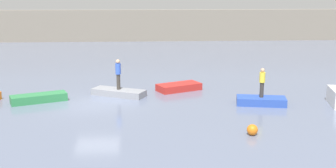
{
  "coord_description": "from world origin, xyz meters",
  "views": [
    {
      "loc": [
        2.66,
        -23.52,
        6.4
      ],
      "look_at": [
        4.2,
        2.67,
        0.49
      ],
      "focal_mm": 45.96,
      "sensor_mm": 36.0,
      "label": 1
    }
  ],
  "objects": [
    {
      "name": "person_blue_shirt",
      "position": [
        1.16,
        1.81,
        1.42
      ],
      "size": [
        0.32,
        0.32,
        1.83
      ],
      "color": "#38332D",
      "rests_on": "rowboat_grey"
    },
    {
      "name": "ground_plane",
      "position": [
        0.0,
        0.0,
        0.0
      ],
      "size": [
        120.0,
        120.0,
        0.0
      ],
      "primitive_type": "plane",
      "color": "slate"
    },
    {
      "name": "rowboat_red",
      "position": [
        4.91,
        2.98,
        0.22
      ],
      "size": [
        3.01,
        2.31,
        0.44
      ],
      "primitive_type": "cube",
      "rotation": [
        0.0,
        0.0,
        0.44
      ],
      "color": "red",
      "rests_on": "ground_plane"
    },
    {
      "name": "person_yellow_shirt",
      "position": [
        9.21,
        -0.71,
        1.34
      ],
      "size": [
        0.32,
        0.32,
        1.64
      ],
      "color": "#38332D",
      "rests_on": "rowboat_blue"
    },
    {
      "name": "rowboat_blue",
      "position": [
        9.21,
        -0.71,
        0.22
      ],
      "size": [
        2.86,
        1.63,
        0.43
      ],
      "primitive_type": "cube",
      "rotation": [
        0.0,
        0.0,
        -0.19
      ],
      "color": "#2B4CAD",
      "rests_on": "ground_plane"
    },
    {
      "name": "rowboat_green",
      "position": [
        -3.32,
        0.63,
        0.23
      ],
      "size": [
        3.22,
        2.09,
        0.45
      ],
      "primitive_type": "cube",
      "rotation": [
        0.0,
        0.0,
        0.4
      ],
      "color": "#2D7F47",
      "rests_on": "ground_plane"
    },
    {
      "name": "rowboat_grey",
      "position": [
        1.16,
        1.81,
        0.2
      ],
      "size": [
        3.4,
        2.4,
        0.39
      ],
      "primitive_type": "cube",
      "rotation": [
        0.0,
        0.0,
        -0.45
      ],
      "color": "gray",
      "rests_on": "ground_plane"
    },
    {
      "name": "embankment_wall",
      "position": [
        0.0,
        29.06,
        1.89
      ],
      "size": [
        80.0,
        1.2,
        3.77
      ],
      "primitive_type": "cube",
      "color": "gray",
      "rests_on": "ground_plane"
    },
    {
      "name": "mooring_buoy",
      "position": [
        7.45,
        -5.68,
        0.25
      ],
      "size": [
        0.49,
        0.49,
        0.49
      ],
      "primitive_type": "sphere",
      "color": "orange",
      "rests_on": "ground_plane"
    }
  ]
}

